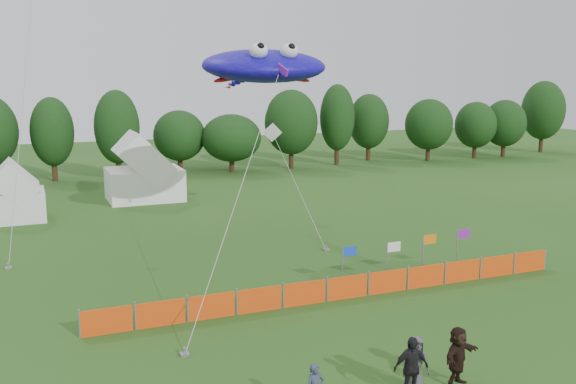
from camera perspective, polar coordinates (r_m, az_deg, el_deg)
name	(u,v)px	position (r m, az deg, el deg)	size (l,w,h in m)	color
treeline	(144,132)	(61.51, -12.67, 5.23)	(104.57, 8.78, 8.36)	#382314
tent_left	(16,196)	(45.68, -23.05, -0.33)	(3.62, 3.62, 3.19)	white
tent_right	(144,174)	(50.10, -12.67, 1.57)	(5.58, 4.47, 3.94)	white
barrier_fence	(347,287)	(27.82, 5.28, -8.44)	(21.90, 0.06, 1.00)	#E5440C
flag_row	(408,252)	(30.33, 10.60, -5.24)	(6.73, 0.54, 2.16)	gray
spectator_d	(411,368)	(19.88, 10.87, -15.11)	(1.13, 0.47, 1.92)	black
spectator_e	(415,364)	(20.36, 11.24, -14.76)	(0.85, 0.56, 1.75)	#444348
spectator_f	(458,356)	(20.98, 14.86, -13.93)	(1.74, 0.56, 1.88)	black
stingray_kite	(262,66)	(36.08, -2.34, 11.09)	(11.69, 22.32, 11.17)	#1A0DC0
small_kite_white	(284,158)	(40.99, -0.35, 3.04)	(1.41, 9.99, 6.30)	silver
small_kite_dark	(24,93)	(38.51, -22.44, 8.11)	(2.88, 9.12, 15.19)	black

